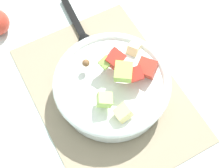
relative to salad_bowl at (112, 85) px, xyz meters
name	(u,v)px	position (x,y,z in m)	size (l,w,h in m)	color
ground_plane	(107,93)	(0.01, 0.01, -0.05)	(2.40, 2.40, 0.00)	silver
placemat	(107,93)	(0.01, 0.01, -0.04)	(0.46, 0.33, 0.01)	gray
salad_bowl	(112,85)	(0.00, 0.00, 0.00)	(0.27, 0.27, 0.12)	white
serving_spoon	(81,32)	(0.20, -0.01, -0.03)	(0.20, 0.04, 0.01)	black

